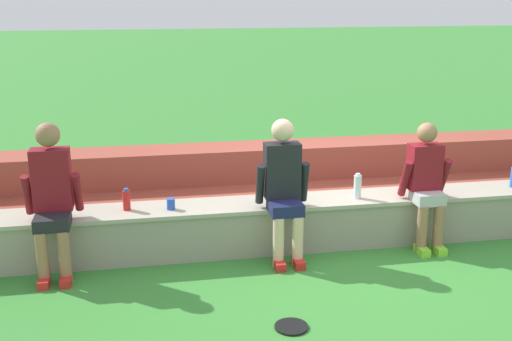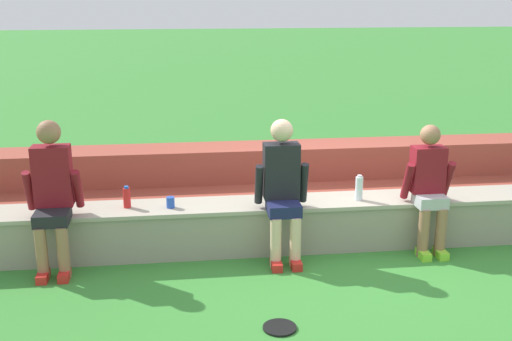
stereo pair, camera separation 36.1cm
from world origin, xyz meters
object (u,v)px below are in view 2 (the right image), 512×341
person_center (429,185)px  water_bottle_near_right (359,188)px  person_far_left (52,192)px  person_left_of_center (283,186)px  frisbee (280,328)px  water_bottle_center_gap (127,197)px  plastic_cup_middle (170,202)px

person_center → water_bottle_near_right: person_center is taller
person_far_left → person_left_of_center: person_far_left is taller
water_bottle_near_right → frisbee: 2.04m
water_bottle_near_right → water_bottle_center_gap: size_ratio=1.21×
person_far_left → frisbee: person_far_left is taller
plastic_cup_middle → frisbee: size_ratio=0.41×
water_bottle_center_gap → plastic_cup_middle: (0.44, -0.06, -0.05)m
person_far_left → person_center: (3.74, -0.03, -0.08)m
water_bottle_near_right → plastic_cup_middle: (-1.96, 0.00, -0.07)m
person_left_of_center → frisbee: size_ratio=5.19×
plastic_cup_middle → person_left_of_center: bearing=-11.1°
person_left_of_center → water_bottle_near_right: bearing=14.2°
person_center → water_bottle_center_gap: bearing=175.0°
person_left_of_center → water_bottle_center_gap: bearing=169.8°
person_center → water_bottle_near_right: bearing=163.3°
water_bottle_near_right → person_left_of_center: bearing=-165.8°
person_center → water_bottle_near_right: 0.71m
person_far_left → frisbee: (1.97, -1.43, -0.78)m
water_bottle_near_right → plastic_cup_middle: water_bottle_near_right is taller
plastic_cup_middle → frisbee: bearing=-61.7°
water_bottle_center_gap → frisbee: 2.20m
water_bottle_center_gap → frisbee: water_bottle_center_gap is taller
water_bottle_center_gap → person_left_of_center: bearing=-10.2°
person_center → water_bottle_center_gap: person_center is taller
person_left_of_center → frisbee: 1.60m
frisbee → person_center: bearing=38.3°
person_center → person_far_left: bearing=179.6°
person_left_of_center → person_center: (1.52, 0.01, -0.05)m
water_bottle_near_right → frisbee: water_bottle_near_right is taller
person_center → frisbee: bearing=-141.7°
person_far_left → person_center: 3.74m
person_far_left → frisbee: 2.56m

